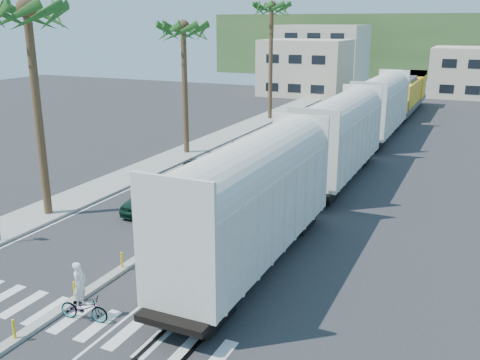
% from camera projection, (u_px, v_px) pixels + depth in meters
% --- Properties ---
extents(ground, '(140.00, 140.00, 0.00)m').
position_uv_depth(ground, '(93.00, 290.00, 21.66)').
color(ground, '#28282B').
rests_on(ground, ground).
extents(sidewalk, '(3.00, 90.00, 0.15)m').
position_uv_depth(sidewalk, '(202.00, 145.00, 46.83)').
color(sidewalk, gray).
rests_on(sidewalk, ground).
extents(rails, '(1.56, 100.00, 0.06)m').
position_uv_depth(rails, '(363.00, 154.00, 44.09)').
color(rails, black).
rests_on(rails, ground).
extents(median, '(0.45, 60.00, 0.85)m').
position_uv_depth(median, '(271.00, 170.00, 39.05)').
color(median, gray).
rests_on(median, ground).
extents(crosswalk, '(14.00, 2.20, 0.01)m').
position_uv_depth(crosswalk, '(58.00, 314.00, 19.91)').
color(crosswalk, silver).
rests_on(crosswalk, ground).
extents(lane_markings, '(9.42, 90.00, 0.01)m').
position_uv_depth(lane_markings, '(269.00, 153.00, 44.32)').
color(lane_markings, silver).
rests_on(lane_markings, ground).
extents(freight_train, '(3.00, 60.94, 5.85)m').
position_uv_depth(freight_train, '(359.00, 124.00, 41.03)').
color(freight_train, beige).
rests_on(freight_train, ground).
extents(palm_trees, '(3.50, 37.20, 13.75)m').
position_uv_depth(palm_trees, '(190.00, 17.00, 41.62)').
color(palm_trees, brown).
rests_on(palm_trees, ground).
extents(buildings, '(38.00, 27.00, 10.00)m').
position_uv_depth(buildings, '(352.00, 62.00, 85.49)').
color(buildings, '#BBB294').
rests_on(buildings, ground).
extents(hillside, '(80.00, 20.00, 12.00)m').
position_uv_depth(hillside, '(417.00, 45.00, 107.20)').
color(hillside, '#385628').
rests_on(hillside, ground).
extents(car_lead, '(2.55, 5.03, 1.63)m').
position_uv_depth(car_lead, '(152.00, 196.00, 30.75)').
color(car_lead, '#0F2F21').
rests_on(car_lead, ground).
extents(car_second, '(1.66, 4.62, 1.52)m').
position_uv_depth(car_second, '(196.00, 173.00, 35.65)').
color(car_second, black).
rests_on(car_second, ground).
extents(car_third, '(2.74, 5.37, 1.48)m').
position_uv_depth(car_third, '(231.00, 158.00, 39.74)').
color(car_third, black).
rests_on(car_third, ground).
extents(car_rear, '(2.14, 4.49, 1.24)m').
position_uv_depth(car_rear, '(259.00, 141.00, 46.07)').
color(car_rear, '#ADB0B3').
rests_on(car_rear, ground).
extents(cyclist, '(1.22, 2.08, 2.28)m').
position_uv_depth(cyclist, '(83.00, 302.00, 19.30)').
color(cyclist, '#9EA0A5').
rests_on(cyclist, ground).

